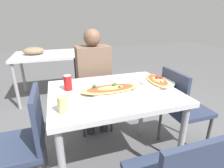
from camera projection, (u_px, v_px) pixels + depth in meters
The scene contains 11 objects.
ground_plane at pixel (113, 162), 1.71m from camera, with size 14.00×14.00×0.00m, color #59595B.
dining_table at pixel (113, 100), 1.47m from camera, with size 1.03×0.79×0.77m.
chair_far_seated at pixel (93, 88), 2.17m from camera, with size 0.40×0.40×0.87m.
chair_side_left at pixel (23, 140), 1.25m from camera, with size 0.40×0.40×0.87m.
chair_side_right at pixel (181, 106), 1.73m from camera, with size 0.40×0.40×0.87m.
person_seated at pixel (94, 75), 1.99m from camera, with size 0.37×0.26×1.22m.
pizza_main at pixel (111, 89), 1.42m from camera, with size 0.48×0.33×0.06m.
soda_can at pixel (68, 83), 1.43m from camera, with size 0.07×0.07×0.12m.
drink_glass at pixel (63, 104), 1.09m from camera, with size 0.07×0.07×0.11m.
pizza_second at pixel (157, 81), 1.60m from camera, with size 0.31×0.39×0.06m.
background_table at pixel (46, 57), 2.90m from camera, with size 1.10×0.80×0.89m.
Camera 1 is at (-0.42, -1.26, 1.33)m, focal length 28.00 mm.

